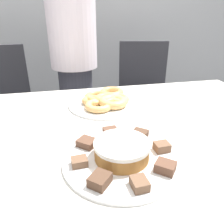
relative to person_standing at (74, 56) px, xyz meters
The scene contains 22 objects.
table 0.83m from the person_standing, 84.41° to the right, with size 1.68×1.00×0.72m.
person_standing is the anchor object (origin of this frame).
office_chair_left 0.68m from the person_standing, behind, with size 0.48×0.48×0.92m.
office_chair_right 0.69m from the person_standing, ahead, with size 0.52×0.52×0.92m.
plate_cake 1.01m from the person_standing, 85.36° to the right, with size 0.35×0.35×0.01m.
plate_donuts 0.58m from the person_standing, 78.81° to the right, with size 0.35×0.35×0.01m.
frosted_cake 1.01m from the person_standing, 85.36° to the right, with size 0.17×0.17×0.05m.
lamington_0 1.02m from the person_standing, 78.00° to the right, with size 0.05×0.04×0.03m.
lamington_1 0.92m from the person_standing, 79.55° to the right, with size 0.08×0.08×0.02m.
lamington_2 0.88m from the person_standing, 85.26° to the right, with size 0.05×0.06×0.03m.
lamington_3 0.92m from the person_standing, 91.05° to the right, with size 0.07×0.07×0.02m.
lamington_4 1.01m from the person_standing, 92.74° to the right, with size 0.05×0.04×0.02m.
lamington_5 1.10m from the person_standing, 90.22° to the right, with size 0.07×0.07×0.03m.
lamington_6 1.14m from the person_standing, 85.44° to the right, with size 0.04×0.05×0.02m.
lamington_7 1.10m from the person_standing, 80.63° to the right, with size 0.07×0.07×0.03m.
donut_0 0.58m from the person_standing, 78.81° to the right, with size 0.11×0.11×0.04m.
donut_1 0.53m from the person_standing, 81.58° to the right, with size 0.13×0.13×0.03m.
donut_2 0.57m from the person_standing, 84.90° to the right, with size 0.10×0.10×0.03m.
donut_3 0.64m from the person_standing, 83.80° to the right, with size 0.12×0.12×0.03m.
donut_4 0.63m from the person_standing, 77.02° to the right, with size 0.13×0.13×0.04m.
donut_5 0.60m from the person_standing, 72.73° to the right, with size 0.10×0.10×0.03m.
donut_6 0.50m from the person_standing, 70.65° to the right, with size 0.12×0.12×0.03m.
Camera 1 is at (-0.14, -0.72, 1.13)m, focal length 35.00 mm.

